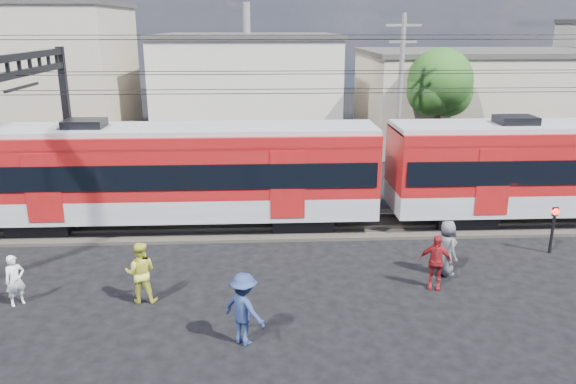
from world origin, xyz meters
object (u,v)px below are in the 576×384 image
commuter_train (178,171)px  pedestrian_a (15,280)px  crossing_signal (554,221)px  pedestrian_c (244,309)px

commuter_train → pedestrian_a: (-3.95, -6.22, -1.63)m
commuter_train → crossing_signal: commuter_train is taller
pedestrian_c → crossing_signal: pedestrian_c is taller
commuter_train → crossing_signal: 14.12m
pedestrian_c → crossing_signal: (10.91, 5.45, 0.23)m
commuter_train → pedestrian_c: size_ratio=25.70×
crossing_signal → pedestrian_c: bearing=-153.5°
pedestrian_a → pedestrian_c: size_ratio=0.79×
commuter_train → crossing_signal: (13.70, -3.22, -1.20)m
pedestrian_c → crossing_signal: size_ratio=1.13×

